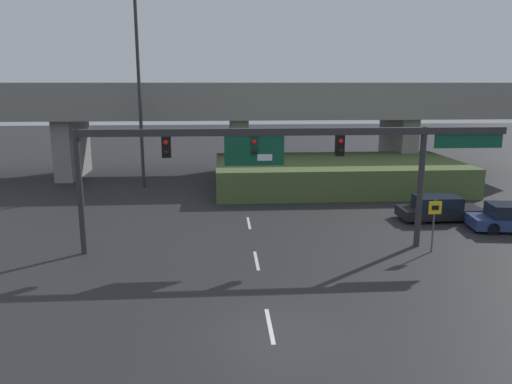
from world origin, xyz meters
The scene contains 8 objects.
ground_plane centered at (0.00, 0.00, 0.00)m, with size 160.00×160.00×0.00m, color #262628.
lane_markings centered at (0.00, 12.56, 0.00)m, with size 0.14×26.60×0.01m.
signal_gantry centered at (1.41, 7.99, 4.73)m, with size 19.60×0.44×5.68m.
speed_limit_sign centered at (8.20, 7.10, 1.61)m, with size 0.60×0.11×2.47m.
highway_light_pole_near centered at (-7.32, 22.92, 8.62)m, with size 0.70×0.36×16.48m.
overpass_bridge centered at (0.00, 27.80, 5.35)m, with size 48.70×7.58×7.68m.
grass_embankment centered at (7.07, 21.67, 1.03)m, with size 17.83×9.28×2.05m.
parked_sedan_near_right centered at (10.87, 12.48, 0.65)m, with size 4.64×1.89×1.39m.
Camera 1 is at (-1.48, -14.28, 7.68)m, focal length 35.00 mm.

